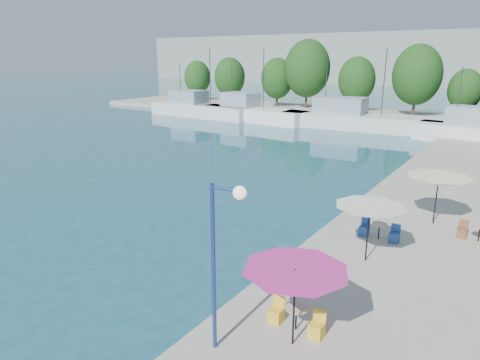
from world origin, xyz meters
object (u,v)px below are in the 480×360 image
Objects in this scene: umbrella_pink at (295,278)px; umbrella_cream at (438,181)px; trawler_02 at (251,113)px; street_lamp at (223,239)px; umbrella_white at (370,212)px; trawler_01 at (200,109)px; trawler_03 at (359,120)px.

umbrella_cream is at bearing 83.02° from umbrella_pink.
umbrella_pink is at bearing -49.73° from trawler_02.
trawler_02 is at bearing 111.85° from street_lamp.
umbrella_pink is at bearing -90.16° from umbrella_white.
umbrella_white is (28.10, -34.97, 1.69)m from trawler_02.
street_lamp is (-1.53, -7.87, 1.33)m from umbrella_white.
trawler_01 is at bearing 120.08° from street_lamp.
trawler_01 is 55.04m from street_lamp.
umbrella_white is at bearing -75.55° from trawler_03.
trawler_01 is at bearing -179.67° from trawler_03.
umbrella_white is at bearing -45.03° from trawler_02.
umbrella_pink is at bearing -78.35° from trawler_03.
trawler_02 is 50.51m from street_lamp.
trawler_02 is 5.94× the size of umbrella_white.
umbrella_cream is (1.53, 12.50, 0.06)m from umbrella_pink.
trawler_01 is 6.13× the size of umbrella_white.
trawler_01 is 1.03× the size of trawler_02.
umbrella_white is 8.13m from street_lamp.
umbrella_cream is 14.23m from street_lamp.
umbrella_pink is 6.53m from umbrella_white.
umbrella_pink is 0.98× the size of umbrella_cream.
trawler_01 is 24.10m from trawler_03.
trawler_03 is at bearing 7.51° from trawler_01.
trawler_02 is at bearing 7.15° from trawler_01.
trawler_01 reaches higher than street_lamp.
trawler_03 is (23.99, 2.25, -0.00)m from trawler_01.
umbrella_pink is 0.61× the size of street_lamp.
trawler_02 reaches higher than umbrella_white.
umbrella_cream reaches higher than umbrella_white.
trawler_03 is at bearing 106.68° from umbrella_pink.
trawler_01 reaches higher than umbrella_white.
street_lamp is (-3.04, -13.84, 1.24)m from umbrella_cream.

